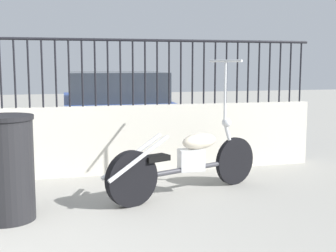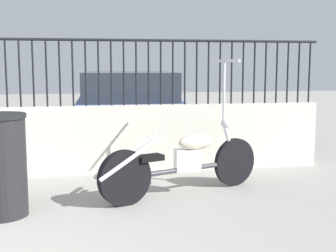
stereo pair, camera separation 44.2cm
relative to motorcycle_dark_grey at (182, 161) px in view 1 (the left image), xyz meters
name	(u,v)px [view 1 (the left image)]	position (x,y,z in m)	size (l,w,h in m)	color
motorcycle_dark_grey	(182,161)	(0.00, 0.00, 0.00)	(1.98, 0.93, 1.51)	black
trash_bin	(6,168)	(-1.82, -0.37, 0.11)	(0.53, 0.53, 0.99)	black
car_blue	(114,106)	(-0.16, 3.96, 0.27)	(2.05, 4.48, 1.31)	black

